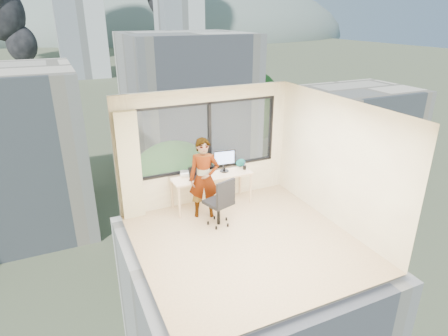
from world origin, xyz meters
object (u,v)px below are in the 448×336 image
chair (218,201)px  game_console (187,173)px  desk (212,190)px  laptop (198,172)px  person (204,178)px  monitor (224,161)px  handbag (241,163)px

chair → game_console: bearing=87.7°
desk → laptop: 0.57m
desk → person: 0.70m
laptop → monitor: bearing=-13.3°
chair → laptop: (-0.11, 0.85, 0.32)m
monitor → game_console: size_ratio=1.78×
handbag → chair: bearing=-116.3°
desk → chair: bearing=-103.8°
desk → monitor: bearing=9.1°
person → monitor: (0.66, 0.42, 0.14)m
chair → handbag: size_ratio=4.42×
monitor → handbag: 0.51m
chair → person: (-0.12, 0.47, 0.33)m
laptop → handbag: size_ratio=1.41×
chair → handbag: chair is taller
chair → monitor: size_ratio=2.10×
person → game_console: (-0.18, 0.58, -0.08)m
person → game_console: 0.61m
chair → person: person is taller
monitor → handbag: monitor is taller
chair → person: bearing=86.1°
game_console → laptop: 0.29m
chair → desk: bearing=58.2°
chair → laptop: chair is taller
desk → handbag: size_ratio=7.41×
desk → handbag: bearing=11.1°
person → laptop: 0.37m
person → game_console: size_ratio=6.02×
chair → monitor: (0.54, 0.90, 0.47)m
desk → person: bearing=-131.3°
desk → handbag: (0.80, 0.16, 0.47)m
game_console → desk: bearing=-2.3°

